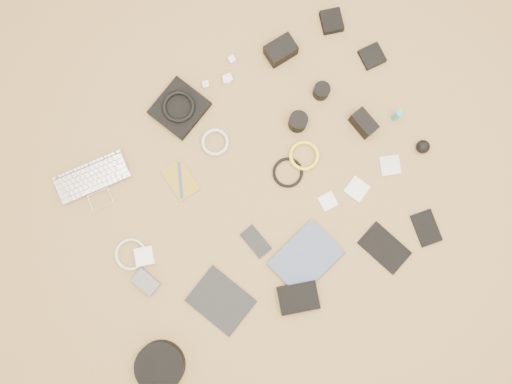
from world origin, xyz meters
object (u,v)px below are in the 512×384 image
paperback (323,275)px  laptop (96,187)px  phone (256,242)px  tablet (221,301)px  dslr_camera (281,50)px  headphone_case (160,366)px

paperback → laptop: bearing=24.8°
phone → laptop: bearing=121.4°
paperback → phone: bearing=19.3°
tablet → phone: 0.27m
dslr_camera → headphone_case: 1.34m
laptop → paperback: (0.63, -0.73, 0.00)m
dslr_camera → headphone_case: bearing=-142.5°
laptop → phone: size_ratio=2.36×
tablet → phone: (0.23, 0.14, -0.00)m
dslr_camera → tablet: bearing=-135.3°
laptop → paperback: bearing=-44.5°
tablet → phone: size_ratio=1.82×
laptop → tablet: laptop is taller
headphone_case → phone: bearing=24.0°
tablet → headphone_case: size_ratio=1.19×
dslr_camera → paperback: (-0.29, -0.88, -0.02)m
headphone_case → tablet: bearing=18.4°
laptop → headphone_case: 0.74m
laptop → phone: (0.46, -0.49, -0.01)m
dslr_camera → tablet: (-0.69, -0.77, -0.03)m
tablet → headphone_case: 0.34m
phone → tablet: bearing=-160.6°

